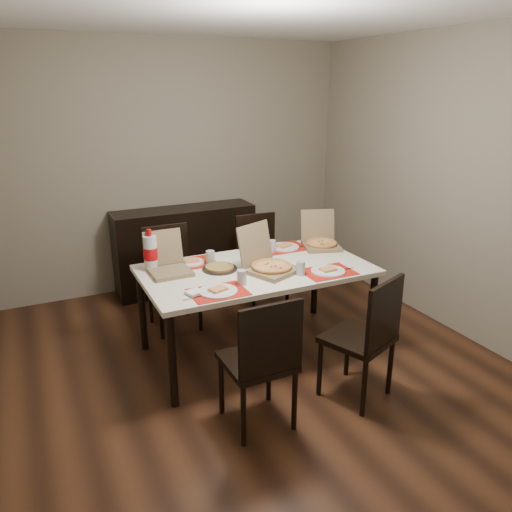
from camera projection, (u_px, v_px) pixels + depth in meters
name	position (u px, v px, depth m)	size (l,w,h in m)	color
ground	(255.00, 364.00, 4.04)	(3.80, 4.00, 0.02)	#432514
room_walls	(231.00, 140.00, 3.84)	(3.84, 4.02, 2.62)	gray
sideboard	(185.00, 249.00, 5.41)	(1.50, 0.40, 0.90)	black
dining_table	(256.00, 276.00, 4.00)	(1.80, 1.00, 0.75)	#EFE6C9
chair_near_left	(262.00, 358.00, 3.12)	(0.42, 0.42, 0.93)	black
chair_near_right	(367.00, 334.00, 3.43)	(0.55, 0.55, 0.93)	black
chair_far_left	(171.00, 272.00, 4.55)	(0.43, 0.43, 0.93)	black
chair_far_right	(260.00, 258.00, 4.95)	(0.43, 0.43, 0.93)	black
setting_near_left	(221.00, 288.00, 3.53)	(0.51, 0.30, 0.11)	red
setting_near_right	(321.00, 270.00, 3.87)	(0.50, 0.30, 0.11)	red
setting_far_left	(194.00, 261.00, 4.07)	(0.45, 0.30, 0.11)	red
setting_far_right	(281.00, 247.00, 4.43)	(0.49, 0.30, 0.11)	red
napkin_loose	(275.00, 269.00, 3.92)	(0.12, 0.11, 0.02)	white
pizza_box_center	(269.00, 264.00, 3.89)	(0.48, 0.50, 0.35)	#776344
pizza_box_right	(321.00, 241.00, 4.48)	(0.40, 0.42, 0.31)	#776344
pizza_box_left	(168.00, 265.00, 3.88)	(0.31, 0.35, 0.31)	#776344
faina_plate	(220.00, 268.00, 3.94)	(0.28, 0.28, 0.03)	black
dip_bowl	(254.00, 260.00, 4.12)	(0.12, 0.12, 0.03)	white
soda_bottle	(150.00, 253.00, 3.90)	(0.11, 0.11, 0.33)	silver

